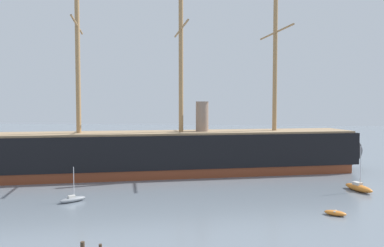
{
  "coord_description": "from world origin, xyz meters",
  "views": [
    {
      "loc": [
        5.4,
        -20.52,
        12.52
      ],
      "look_at": [
        -2.2,
        34.21,
        9.6
      ],
      "focal_mm": 35.67,
      "sensor_mm": 36.0,
      "label": 1
    }
  ],
  "objects_px": {
    "tall_ship": "(181,152)",
    "motorboat_distant_centre": "(222,158)",
    "dinghy_far_left": "(87,160)",
    "sailboat_alongside_stern": "(359,187)",
    "sailboat_mid_left": "(73,199)",
    "dinghy_mid_right": "(335,213)"
  },
  "relations": [
    {
      "from": "dinghy_far_left",
      "to": "motorboat_distant_centre",
      "type": "distance_m",
      "value": 29.24
    },
    {
      "from": "dinghy_mid_right",
      "to": "dinghy_far_left",
      "type": "relative_size",
      "value": 0.92
    },
    {
      "from": "dinghy_mid_right",
      "to": "sailboat_alongside_stern",
      "type": "relative_size",
      "value": 0.4
    },
    {
      "from": "sailboat_alongside_stern",
      "to": "dinghy_far_left",
      "type": "xyz_separation_m",
      "value": [
        -49.64,
        20.67,
        -0.23
      ]
    },
    {
      "from": "tall_ship",
      "to": "dinghy_far_left",
      "type": "xyz_separation_m",
      "value": [
        -22.35,
        11.18,
        -3.67
      ]
    },
    {
      "from": "dinghy_mid_right",
      "to": "sailboat_alongside_stern",
      "type": "xyz_separation_m",
      "value": [
        6.07,
        12.76,
        0.26
      ]
    },
    {
      "from": "motorboat_distant_centre",
      "to": "dinghy_mid_right",
      "type": "bearing_deg",
      "value": -69.16
    },
    {
      "from": "motorboat_distant_centre",
      "to": "tall_ship",
      "type": "bearing_deg",
      "value": -110.6
    },
    {
      "from": "sailboat_mid_left",
      "to": "dinghy_mid_right",
      "type": "height_order",
      "value": "sailboat_mid_left"
    },
    {
      "from": "motorboat_distant_centre",
      "to": "dinghy_far_left",
      "type": "bearing_deg",
      "value": -168.83
    },
    {
      "from": "dinghy_mid_right",
      "to": "sailboat_alongside_stern",
      "type": "distance_m",
      "value": 14.13
    },
    {
      "from": "dinghy_mid_right",
      "to": "motorboat_distant_centre",
      "type": "bearing_deg",
      "value": 110.84
    },
    {
      "from": "sailboat_alongside_stern",
      "to": "motorboat_distant_centre",
      "type": "height_order",
      "value": "sailboat_alongside_stern"
    },
    {
      "from": "tall_ship",
      "to": "sailboat_alongside_stern",
      "type": "xyz_separation_m",
      "value": [
        27.28,
        -9.49,
        -3.44
      ]
    },
    {
      "from": "sailboat_alongside_stern",
      "to": "dinghy_mid_right",
      "type": "bearing_deg",
      "value": -115.45
    },
    {
      "from": "tall_ship",
      "to": "motorboat_distant_centre",
      "type": "bearing_deg",
      "value": 69.4
    },
    {
      "from": "sailboat_mid_left",
      "to": "sailboat_alongside_stern",
      "type": "relative_size",
      "value": 0.69
    },
    {
      "from": "dinghy_far_left",
      "to": "sailboat_mid_left",
      "type": "bearing_deg",
      "value": -69.63
    },
    {
      "from": "tall_ship",
      "to": "motorboat_distant_centre",
      "type": "relative_size",
      "value": 21.59
    },
    {
      "from": "dinghy_far_left",
      "to": "motorboat_distant_centre",
      "type": "relative_size",
      "value": 0.83
    },
    {
      "from": "dinghy_mid_right",
      "to": "dinghy_far_left",
      "type": "xyz_separation_m",
      "value": [
        -43.57,
        33.43,
        0.03
      ]
    },
    {
      "from": "sailboat_alongside_stern",
      "to": "dinghy_far_left",
      "type": "relative_size",
      "value": 2.3
    }
  ]
}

